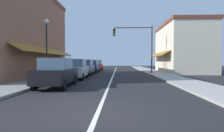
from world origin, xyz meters
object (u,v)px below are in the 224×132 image
at_px(parked_car_far_left, 92,66).
at_px(traffic_signal_mast_arm, 139,41).
at_px(parked_car_second_left, 76,69).
at_px(parked_car_third_left, 85,67).
at_px(parked_car_nearest_left, 57,73).
at_px(street_lamp_left_near, 47,40).
at_px(parked_car_distant_left, 97,65).

distance_m(parked_car_far_left, traffic_signal_mast_arm, 7.61).
distance_m(parked_car_second_left, parked_car_third_left, 4.69).
bearing_deg(parked_car_nearest_left, parked_car_second_left, 88.44).
bearing_deg(traffic_signal_mast_arm, parked_car_far_left, 157.29).
distance_m(parked_car_third_left, street_lamp_left_near, 7.53).
distance_m(parked_car_second_left, street_lamp_left_near, 3.69).
xyz_separation_m(parked_car_second_left, street_lamp_left_near, (-1.72, -2.26, 2.36)).
relative_size(parked_car_distant_left, traffic_signal_mast_arm, 0.68).
bearing_deg(parked_car_third_left, parked_car_second_left, -89.58).
distance_m(parked_car_third_left, traffic_signal_mast_arm, 7.53).
xyz_separation_m(parked_car_nearest_left, parked_car_second_left, (-0.01, 4.98, 0.00)).
height_order(parked_car_nearest_left, parked_car_second_left, same).
bearing_deg(parked_car_far_left, street_lamp_left_near, -97.49).
xyz_separation_m(parked_car_distant_left, street_lamp_left_near, (-1.72, -17.82, 2.36)).
height_order(parked_car_third_left, parked_car_far_left, same).
bearing_deg(parked_car_far_left, traffic_signal_mast_arm, -22.13).
bearing_deg(street_lamp_left_near, parked_car_distant_left, 84.49).
relative_size(parked_car_nearest_left, parked_car_second_left, 1.00).
bearing_deg(parked_car_second_left, parked_car_far_left, 88.94).
height_order(parked_car_distant_left, street_lamp_left_near, street_lamp_left_near).
bearing_deg(traffic_signal_mast_arm, street_lamp_left_near, -130.86).
xyz_separation_m(parked_car_second_left, traffic_signal_mast_arm, (6.31, 7.02, 3.26)).
height_order(parked_car_nearest_left, parked_car_far_left, same).
bearing_deg(parked_car_distant_left, parked_car_nearest_left, -91.52).
bearing_deg(parked_car_nearest_left, parked_car_far_left, 88.48).
bearing_deg(parked_car_third_left, traffic_signal_mast_arm, 19.65).
xyz_separation_m(parked_car_third_left, traffic_signal_mast_arm, (6.38, 2.33, 3.26)).
bearing_deg(parked_car_third_left, parked_car_nearest_left, -89.96).
relative_size(parked_car_distant_left, street_lamp_left_near, 0.86).
bearing_deg(parked_car_third_left, parked_car_distant_left, 89.23).
relative_size(parked_car_nearest_left, parked_car_far_left, 1.01).
bearing_deg(parked_car_far_left, parked_car_second_left, -89.25).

